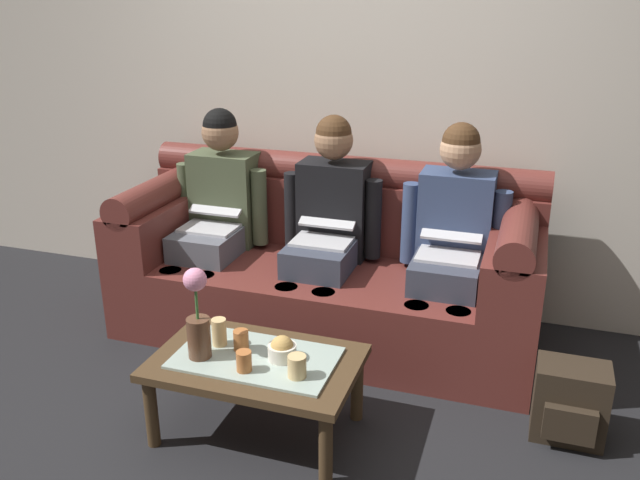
{
  "coord_description": "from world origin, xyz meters",
  "views": [
    {
      "loc": [
        1.04,
        -2.1,
        1.84
      ],
      "look_at": [
        0.04,
        0.91,
        0.64
      ],
      "focal_mm": 37.33,
      "sensor_mm": 36.0,
      "label": 1
    }
  ],
  "objects_px": {
    "person_right": "(452,235)",
    "snack_bowl": "(282,349)",
    "cup_far_left": "(297,366)",
    "person_middle": "(328,221)",
    "person_left": "(217,209)",
    "flower_vase": "(198,318)",
    "cup_far_center": "(219,332)",
    "cup_near_right": "(244,361)",
    "backpack_right": "(570,403)",
    "couch": "(328,269)",
    "cup_near_left": "(241,340)",
    "coffee_table": "(256,368)"
  },
  "relations": [
    {
      "from": "cup_near_right",
      "to": "backpack_right",
      "type": "height_order",
      "value": "cup_near_right"
    },
    {
      "from": "coffee_table",
      "to": "cup_near_right",
      "type": "xyz_separation_m",
      "value": [
        0.0,
        -0.11,
        0.1
      ]
    },
    {
      "from": "person_right",
      "to": "coffee_table",
      "type": "xyz_separation_m",
      "value": [
        -0.67,
        -1.0,
        -0.34
      ]
    },
    {
      "from": "person_left",
      "to": "cup_near_right",
      "type": "xyz_separation_m",
      "value": [
        0.67,
        -1.12,
        -0.24
      ]
    },
    {
      "from": "cup_far_center",
      "to": "cup_far_left",
      "type": "bearing_deg",
      "value": -18.23
    },
    {
      "from": "cup_near_right",
      "to": "backpack_right",
      "type": "relative_size",
      "value": 0.25
    },
    {
      "from": "snack_bowl",
      "to": "backpack_right",
      "type": "bearing_deg",
      "value": 17.41
    },
    {
      "from": "person_right",
      "to": "cup_near_right",
      "type": "distance_m",
      "value": 1.33
    },
    {
      "from": "flower_vase",
      "to": "snack_bowl",
      "type": "distance_m",
      "value": 0.38
    },
    {
      "from": "person_right",
      "to": "snack_bowl",
      "type": "bearing_deg",
      "value": -119.58
    },
    {
      "from": "coffee_table",
      "to": "flower_vase",
      "type": "height_order",
      "value": "flower_vase"
    },
    {
      "from": "flower_vase",
      "to": "cup_near_left",
      "type": "distance_m",
      "value": 0.23
    },
    {
      "from": "snack_bowl",
      "to": "backpack_right",
      "type": "relative_size",
      "value": 0.35
    },
    {
      "from": "snack_bowl",
      "to": "person_right",
      "type": "bearing_deg",
      "value": 60.42
    },
    {
      "from": "flower_vase",
      "to": "person_right",
      "type": "bearing_deg",
      "value": 50.17
    },
    {
      "from": "cup_far_center",
      "to": "coffee_table",
      "type": "bearing_deg",
      "value": -13.55
    },
    {
      "from": "person_right",
      "to": "coffee_table",
      "type": "height_order",
      "value": "person_right"
    },
    {
      "from": "cup_near_left",
      "to": "person_right",
      "type": "bearing_deg",
      "value": 52.04
    },
    {
      "from": "cup_far_left",
      "to": "person_left",
      "type": "bearing_deg",
      "value": 129.22
    },
    {
      "from": "person_right",
      "to": "cup_far_left",
      "type": "relative_size",
      "value": 12.95
    },
    {
      "from": "person_middle",
      "to": "cup_far_left",
      "type": "bearing_deg",
      "value": -78.56
    },
    {
      "from": "cup_near_left",
      "to": "backpack_right",
      "type": "relative_size",
      "value": 0.26
    },
    {
      "from": "snack_bowl",
      "to": "cup_near_left",
      "type": "bearing_deg",
      "value": 175.42
    },
    {
      "from": "flower_vase",
      "to": "snack_bowl",
      "type": "xyz_separation_m",
      "value": [
        0.34,
        0.09,
        -0.14
      ]
    },
    {
      "from": "person_middle",
      "to": "flower_vase",
      "type": "relative_size",
      "value": 3.01
    },
    {
      "from": "cup_near_left",
      "to": "cup_far_left",
      "type": "xyz_separation_m",
      "value": [
        0.3,
        -0.13,
        0.0
      ]
    },
    {
      "from": "snack_bowl",
      "to": "cup_far_left",
      "type": "distance_m",
      "value": 0.15
    },
    {
      "from": "coffee_table",
      "to": "cup_far_left",
      "type": "relative_size",
      "value": 9.3
    },
    {
      "from": "couch",
      "to": "cup_near_left",
      "type": "relative_size",
      "value": 25.26
    },
    {
      "from": "person_middle",
      "to": "flower_vase",
      "type": "xyz_separation_m",
      "value": [
        -0.23,
        -1.08,
        -0.1
      ]
    },
    {
      "from": "coffee_table",
      "to": "cup_far_center",
      "type": "relative_size",
      "value": 7.14
    },
    {
      "from": "cup_far_center",
      "to": "couch",
      "type": "bearing_deg",
      "value": 78.76
    },
    {
      "from": "person_left",
      "to": "coffee_table",
      "type": "relative_size",
      "value": 1.39
    },
    {
      "from": "flower_vase",
      "to": "snack_bowl",
      "type": "bearing_deg",
      "value": 15.21
    },
    {
      "from": "cup_near_right",
      "to": "cup_far_left",
      "type": "xyz_separation_m",
      "value": [
        0.22,
        0.03,
        0.0
      ]
    },
    {
      "from": "person_middle",
      "to": "backpack_right",
      "type": "bearing_deg",
      "value": -25.31
    },
    {
      "from": "person_right",
      "to": "coffee_table",
      "type": "bearing_deg",
      "value": -123.78
    },
    {
      "from": "person_middle",
      "to": "cup_far_center",
      "type": "distance_m",
      "value": 1.0
    },
    {
      "from": "cup_far_left",
      "to": "person_middle",
      "type": "bearing_deg",
      "value": 101.44
    },
    {
      "from": "cup_near_right",
      "to": "person_middle",
      "type": "bearing_deg",
      "value": 90.06
    },
    {
      "from": "cup_far_center",
      "to": "person_middle",
      "type": "bearing_deg",
      "value": 78.72
    },
    {
      "from": "person_middle",
      "to": "cup_near_right",
      "type": "height_order",
      "value": "person_middle"
    },
    {
      "from": "person_right",
      "to": "coffee_table",
      "type": "distance_m",
      "value": 1.26
    },
    {
      "from": "person_left",
      "to": "flower_vase",
      "type": "distance_m",
      "value": 1.17
    },
    {
      "from": "person_middle",
      "to": "cup_near_left",
      "type": "xyz_separation_m",
      "value": [
        -0.08,
        -0.97,
        -0.24
      ]
    },
    {
      "from": "couch",
      "to": "cup_near_left",
      "type": "distance_m",
      "value": 0.98
    },
    {
      "from": "snack_bowl",
      "to": "cup_far_center",
      "type": "height_order",
      "value": "cup_far_center"
    },
    {
      "from": "person_left",
      "to": "cup_near_left",
      "type": "bearing_deg",
      "value": -58.68
    },
    {
      "from": "cup_far_center",
      "to": "person_left",
      "type": "bearing_deg",
      "value": 116.64
    },
    {
      "from": "cup_far_center",
      "to": "person_right",
      "type": "bearing_deg",
      "value": 48.0
    }
  ]
}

